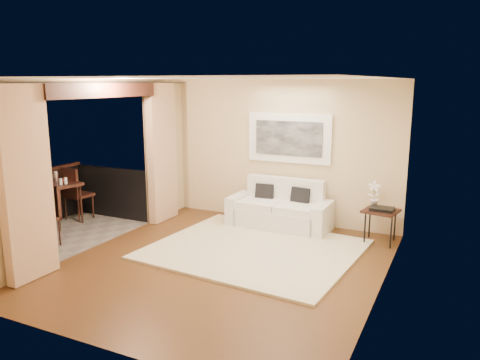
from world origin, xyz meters
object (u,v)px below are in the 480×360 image
Objects in this scene: orchid at (374,194)px; balcony_chair_near at (49,210)px; sofa at (280,211)px; balcony_chair_far at (74,190)px; bistro_table at (58,187)px; ice_bucket at (55,176)px; side_table at (381,213)px.

orchid is 0.44× the size of balcony_chair_near.
balcony_chair_far is at bearing -160.11° from sofa.
balcony_chair_far is (0.02, 0.37, -0.12)m from bistro_table.
balcony_chair_near is at bearing -140.47° from sofa.
orchid is at bearing -161.79° from balcony_chair_far.
orchid is 5.88m from ice_bucket.
orchid is 0.54× the size of bistro_table.
orchid is 5.73m from bistro_table.
orchid is 2.20× the size of ice_bucket.
bistro_table is 0.78× the size of balcony_chair_far.
ice_bucket reaches higher than sofa.
sofa is at bearing -176.79° from orchid.
ice_bucket is at bearing 145.33° from bistro_table.
bistro_table is 1.08m from balcony_chair_near.
ice_bucket is at bearing 151.52° from balcony_chair_near.
orchid is (1.66, 0.09, 0.47)m from sofa.
balcony_chair_far is (-5.58, -1.23, 0.09)m from side_table.
balcony_chair_far reaches higher than bistro_table.
orchid reaches higher than balcony_chair_near.
ice_bucket is (-3.98, -1.55, 0.59)m from sofa.
balcony_chair_far is at bearing 86.29° from bistro_table.
sofa is at bearing -157.08° from balcony_chair_far.
side_table is at bearing 45.91° from balcony_chair_near.
sofa is 2.31× the size of bistro_table.
side_table is at bearing -2.15° from sofa.
balcony_chair_far is at bearing -165.42° from orchid.
balcony_chair_near is (-4.77, -2.61, -0.21)m from orchid.
orchid reaches higher than sofa.
sofa is 1.82m from side_table.
side_table is (1.81, -0.09, 0.20)m from sofa.
balcony_chair_near reaches higher than bistro_table.
ice_bucket is (-0.21, -0.23, 0.30)m from balcony_chair_far.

